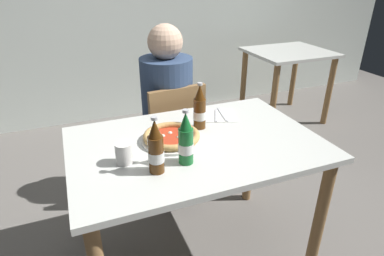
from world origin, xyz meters
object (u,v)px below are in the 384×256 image
Objects in this scene: dining_table_main at (196,161)px; beer_bottle_left at (186,141)px; chair_behind_table at (172,134)px; beer_bottle_right at (200,109)px; dining_table_background at (287,66)px; napkin_with_cutlery at (219,115)px; beer_bottle_center at (156,149)px; pizza_margherita_near at (172,137)px; diner_seated at (168,118)px; paper_cup at (124,153)px.

beer_bottle_left is at bearing -125.03° from dining_table_main.
beer_bottle_left is (-0.18, -0.77, 0.37)m from chair_behind_table.
chair_behind_table is at bearing 90.48° from beer_bottle_right.
dining_table_background is 1.84m from napkin_with_cutlery.
chair_behind_table is 0.93m from beer_bottle_center.
beer_bottle_center is (-1.87, -1.62, 0.26)m from dining_table_background.
chair_behind_table reaches higher than dining_table_main.
pizza_margherita_near is (-0.18, -0.56, 0.29)m from chair_behind_table.
napkin_with_cutlery is (0.35, 0.18, -0.02)m from pizza_margherita_near.
diner_seated is at bearing 69.60° from beer_bottle_center.
pizza_margherita_near is at bearing -155.04° from beer_bottle_right.
diner_seated is 0.87m from paper_cup.
diner_seated is 0.66m from pizza_margherita_near.
beer_bottle_right is at bearing -149.19° from napkin_with_cutlery.
chair_behind_table is 3.44× the size of beer_bottle_right.
dining_table_main is at bearing 54.97° from beer_bottle_left.
napkin_with_cutlery is (0.18, -0.43, 0.17)m from diner_seated.
beer_bottle_right is (0.19, 0.29, 0.00)m from beer_bottle_left.
dining_table_main is 4.86× the size of beer_bottle_center.
dining_table_background is 2.50m from paper_cup.
dining_table_background is at bearing 42.57° from beer_bottle_left.
paper_cup is (-0.60, -0.30, 0.04)m from napkin_with_cutlery.
beer_bottle_right is (0.32, 0.31, 0.00)m from beer_bottle_center.
beer_bottle_center is at bearing -135.89° from beer_bottle_right.
pizza_margherita_near is (-0.11, 0.05, 0.14)m from dining_table_main.
beer_bottle_right is 1.07× the size of napkin_with_cutlery.
beer_bottle_left is 1.00× the size of beer_bottle_right.
paper_cup is at bearing -142.87° from dining_table_background.
dining_table_main is 0.37m from beer_bottle_center.
beer_bottle_left is (-0.18, -0.82, 0.27)m from diner_seated.
paper_cup is at bearing 159.37° from beer_bottle_left.
diner_seated is 12.73× the size of paper_cup.
paper_cup reaches higher than dining_table_main.
beer_bottle_right is at bearing -139.95° from dining_table_background.
diner_seated reaches higher than beer_bottle_center.
napkin_with_cutlery is (0.16, 0.10, -0.10)m from beer_bottle_right.
beer_bottle_left and beer_bottle_center have the same top height.
beer_bottle_center is (-0.14, -0.23, 0.08)m from pizza_margherita_near.
dining_table_main is 4.86× the size of beer_bottle_right.
beer_bottle_right is 2.60× the size of paper_cup.
dining_table_main is at bearing -119.46° from beer_bottle_right.
beer_bottle_center reaches higher than dining_table_main.
diner_seated is (0.07, 0.66, -0.05)m from dining_table_main.
dining_table_background is 2.37m from beer_bottle_left.
dining_table_main is 0.35m from napkin_with_cutlery.
beer_bottle_right reaches higher than chair_behind_table.
diner_seated is 4.89× the size of beer_bottle_right.
dining_table_main is 0.29m from beer_bottle_left.
beer_bottle_left reaches higher than napkin_with_cutlery.
dining_table_main is 4.86× the size of beer_bottle_left.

